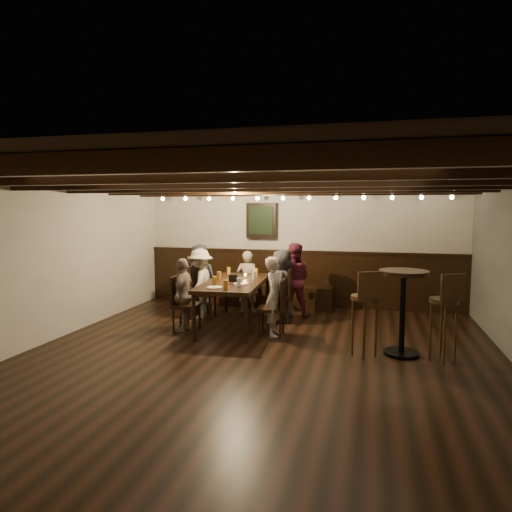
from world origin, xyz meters
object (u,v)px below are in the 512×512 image
(person_bench_right, at_px, (293,280))
(bar_stool_left, at_px, (364,325))
(person_bench_left, at_px, (200,278))
(person_right_near, at_px, (282,286))
(chair_right_near, at_px, (280,305))
(high_top_table, at_px, (403,300))
(chair_left_far, at_px, (186,314))
(person_left_far, at_px, (183,295))
(dining_table, at_px, (235,285))
(chair_left_near, at_px, (202,302))
(person_bench_centre, at_px, (247,282))
(chair_right_far, at_px, (273,318))
(person_right_far, at_px, (275,296))
(bar_stool_right, at_px, (443,329))
(person_left_near, at_px, (200,283))

(person_bench_right, bearing_deg, bar_stool_left, 119.05)
(person_bench_left, height_order, person_right_near, person_bench_left)
(chair_right_near, distance_m, high_top_table, 2.46)
(chair_left_far, xyz_separation_m, person_left_far, (-0.03, -0.00, 0.32))
(dining_table, xyz_separation_m, chair_left_near, (-0.75, 0.40, -0.42))
(chair_left_near, height_order, person_bench_centre, person_bench_centre)
(high_top_table, bearing_deg, chair_right_far, 165.53)
(chair_left_far, relative_size, person_right_far, 0.72)
(dining_table, distance_m, high_top_table, 2.81)
(person_right_far, bearing_deg, chair_right_far, 90.00)
(chair_left_near, xyz_separation_m, person_right_near, (1.47, 0.10, 0.35))
(chair_left_far, relative_size, bar_stool_left, 0.76)
(person_bench_right, xyz_separation_m, bar_stool_right, (2.33, -2.01, -0.24))
(chair_left_near, xyz_separation_m, chair_left_far, (0.06, -0.90, -0.02))
(chair_left_far, xyz_separation_m, person_left_near, (-0.09, 0.90, 0.36))
(person_bench_right, relative_size, person_left_near, 1.07)
(person_bench_right, relative_size, bar_stool_left, 1.15)
(chair_left_near, height_order, person_bench_right, person_bench_right)
(dining_table, bearing_deg, chair_right_far, -32.05)
(chair_left_near, relative_size, chair_right_near, 1.01)
(person_bench_centre, distance_m, person_bench_right, 0.92)
(person_right_near, bearing_deg, chair_left_near, 90.00)
(chair_left_far, distance_m, person_bench_right, 2.15)
(bar_stool_right, bearing_deg, high_top_table, 138.43)
(dining_table, relative_size, person_right_near, 1.66)
(dining_table, relative_size, high_top_table, 1.82)
(person_bench_left, distance_m, person_left_near, 0.47)
(person_left_near, bearing_deg, high_top_table, 65.63)
(dining_table, distance_m, person_bench_left, 1.27)
(chair_right_near, relative_size, bar_stool_right, 0.80)
(chair_right_near, distance_m, bar_stool_left, 2.18)
(person_bench_centre, height_order, person_left_near, person_left_near)
(person_left_near, bearing_deg, dining_table, 59.04)
(person_left_near, distance_m, person_left_far, 0.90)
(person_bench_centre, bearing_deg, person_bench_right, 170.54)
(person_right_far, height_order, bar_stool_left, person_right_far)
(chair_right_far, relative_size, person_left_near, 0.70)
(chair_left_far, distance_m, person_left_far, 0.32)
(high_top_table, bearing_deg, person_right_near, 144.34)
(dining_table, height_order, bar_stool_left, bar_stool_left)
(person_right_far, bearing_deg, dining_table, 59.04)
(chair_left_far, bearing_deg, dining_table, 122.04)
(chair_right_far, bearing_deg, person_left_far, 90.00)
(high_top_table, bearing_deg, chair_left_far, 173.17)
(dining_table, distance_m, chair_right_far, 0.95)
(chair_left_far, bearing_deg, chair_left_near, -179.93)
(chair_right_far, xyz_separation_m, person_left_near, (-1.52, 0.80, 0.36))
(person_bench_right, height_order, person_left_far, person_bench_right)
(chair_left_far, distance_m, person_right_far, 1.51)
(dining_table, distance_m, bar_stool_left, 2.45)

